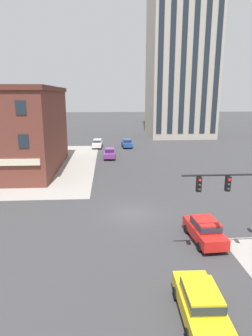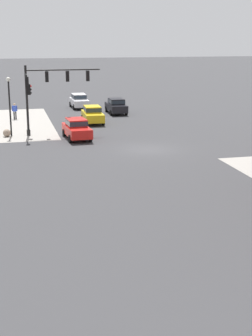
# 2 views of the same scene
# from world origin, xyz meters

# --- Properties ---
(ground_plane) EXTENTS (320.00, 320.00, 0.00)m
(ground_plane) POSITION_xyz_m (0.00, 0.00, 0.00)
(ground_plane) COLOR #38383A
(traffic_signal_main) EXTENTS (6.50, 2.09, 5.99)m
(traffic_signal_main) POSITION_xyz_m (7.07, -7.51, 4.08)
(traffic_signal_main) COLOR black
(traffic_signal_main) RESTS_ON ground
(bollard_sphere_curb_a) EXTENTS (0.66, 0.66, 0.66)m
(bollard_sphere_curb_a) POSITION_xyz_m (10.38, -7.55, 0.33)
(bollard_sphere_curb_a) COLOR gray
(bollard_sphere_curb_a) RESTS_ON ground
(pedestrian_by_lamp) EXTENTS (0.55, 0.24, 1.65)m
(pedestrian_by_lamp) POSITION_xyz_m (9.46, -16.84, 0.94)
(pedestrian_by_lamp) COLOR black
(pedestrian_by_lamp) RESTS_ON ground
(street_lamp_corner_near) EXTENTS (0.36, 0.36, 5.03)m
(street_lamp_corner_near) POSITION_xyz_m (10.00, -7.74, 3.19)
(street_lamp_corner_near) COLOR black
(street_lamp_corner_near) RESTS_ON ground
(car_main_southbound_far) EXTENTS (1.99, 4.45, 1.68)m
(car_main_southbound_far) POSITION_xyz_m (2.04, -12.69, 0.92)
(car_main_southbound_far) COLOR gold
(car_main_southbound_far) RESTS_ON ground
(car_cross_westbound) EXTENTS (2.10, 4.50, 1.68)m
(car_cross_westbound) POSITION_xyz_m (4.67, -5.32, 0.92)
(car_cross_westbound) COLOR red
(car_cross_westbound) RESTS_ON ground
(car_main_mid) EXTENTS (1.92, 4.42, 1.68)m
(car_main_mid) POSITION_xyz_m (-1.57, -18.22, 0.92)
(car_main_mid) COLOR black
(car_main_mid) RESTS_ON ground
(car_cross_far) EXTENTS (1.97, 4.44, 1.68)m
(car_cross_far) POSITION_xyz_m (1.78, -23.62, 0.92)
(car_cross_far) COLOR silver
(car_cross_far) RESTS_ON ground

